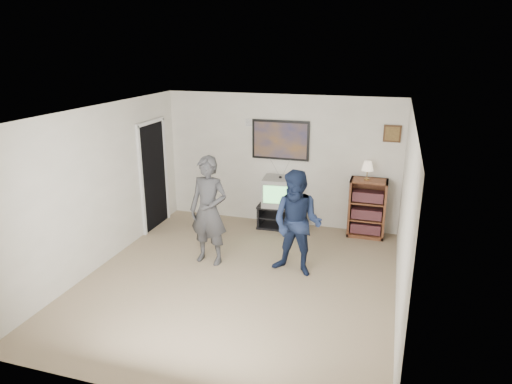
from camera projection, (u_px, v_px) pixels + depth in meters
The scene contains 13 objects.
room_shell at pixel (245, 194), 6.73m from camera, with size 4.51×5.00×2.51m.
media_stand at pixel (282, 216), 8.73m from camera, with size 0.91×0.52×0.45m.
crt_television at pixel (280, 192), 8.59m from camera, with size 0.63×0.53×0.53m, color gray, non-canonical shape.
bookshelf at pixel (367, 208), 8.25m from camera, with size 0.65×0.37×1.07m, color #59321A, non-canonical shape.
table_lamp at pixel (367, 171), 8.04m from camera, with size 0.21×0.21×0.33m, color beige, non-canonical shape.
person_tall at pixel (209, 211), 7.14m from camera, with size 0.64×0.42×1.75m, color #353638.
person_short at pixel (297, 224), 6.79m from camera, with size 0.79×0.61×1.62m, color #172240.
controller_left at pixel (210, 185), 7.20m from camera, with size 0.03×0.12×0.03m, color white.
controller_right at pixel (301, 202), 6.95m from camera, with size 0.03×0.12×0.03m, color white.
poster at pixel (280, 140), 8.55m from camera, with size 1.10×0.03×0.75m, color black.
air_vent at pixel (253, 123), 8.62m from camera, with size 0.28×0.02×0.14m, color white.
small_picture at pixel (392, 134), 7.93m from camera, with size 0.30×0.03×0.30m, color #412A14.
doorway at pixel (153, 176), 8.57m from camera, with size 0.03×0.85×2.00m, color black.
Camera 1 is at (2.02, -5.73, 3.34)m, focal length 32.00 mm.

